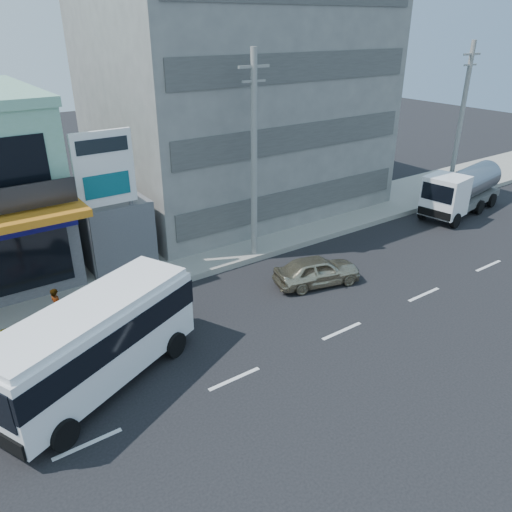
{
  "coord_description": "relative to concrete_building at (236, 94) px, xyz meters",
  "views": [
    {
      "loc": [
        -7.18,
        -11.44,
        10.92
      ],
      "look_at": [
        3.54,
        3.75,
        2.2
      ],
      "focal_mm": 35.0,
      "sensor_mm": 36.0,
      "label": 1
    }
  ],
  "objects": [
    {
      "name": "utility_pole_far",
      "position": [
        12.0,
        -7.6,
        -1.85
      ],
      "size": [
        1.6,
        0.3,
        10.0
      ],
      "color": "#999993",
      "rests_on": "ground"
    },
    {
      "name": "utility_pole_near",
      "position": [
        -4.0,
        -7.6,
        -1.85
      ],
      "size": [
        1.6,
        0.3,
        10.0
      ],
      "color": "#999993",
      "rests_on": "ground"
    },
    {
      "name": "motorcycle_rider",
      "position": [
        -14.0,
        -9.05,
        -6.32
      ],
      "size": [
        1.71,
        0.98,
        2.07
      ],
      "color": "#5B150D",
      "rests_on": "ground"
    },
    {
      "name": "satellite_dish",
      "position": [
        -10.0,
        -4.0,
        -3.42
      ],
      "size": [
        1.5,
        1.5,
        0.15
      ],
      "primitive_type": "cylinder",
      "color": "slate",
      "rests_on": "gap_structure"
    },
    {
      "name": "sidewalk",
      "position": [
        -5.0,
        -5.5,
        -6.85
      ],
      "size": [
        70.0,
        5.0,
        0.3
      ],
      "primitive_type": "cube",
      "color": "gray",
      "rests_on": "ground"
    },
    {
      "name": "sedan",
      "position": [
        -3.21,
        -11.49,
        -6.32
      ],
      "size": [
        4.27,
        2.56,
        1.36
      ],
      "primitive_type": "imported",
      "rotation": [
        0.0,
        0.0,
        1.32
      ],
      "color": "#B7AC8C",
      "rests_on": "ground"
    },
    {
      "name": "billboard",
      "position": [
        -10.5,
        -5.8,
        -2.07
      ],
      "size": [
        2.6,
        0.18,
        6.9
      ],
      "color": "gray",
      "rests_on": "ground"
    },
    {
      "name": "minibus",
      "position": [
        -13.74,
        -12.67,
        -5.18
      ],
      "size": [
        7.6,
        5.17,
        3.05
      ],
      "color": "white",
      "rests_on": "ground"
    },
    {
      "name": "ground",
      "position": [
        -10.0,
        -15.0,
        -7.0
      ],
      "size": [
        120.0,
        120.0,
        0.0
      ],
      "primitive_type": "plane",
      "color": "black",
      "rests_on": "ground"
    },
    {
      "name": "gap_structure",
      "position": [
        -10.0,
        -3.0,
        -5.25
      ],
      "size": [
        3.0,
        6.0,
        3.5
      ],
      "primitive_type": "cube",
      "color": "#49494E",
      "rests_on": "ground"
    },
    {
      "name": "concrete_building",
      "position": [
        0.0,
        0.0,
        0.0
      ],
      "size": [
        16.0,
        12.0,
        14.0
      ],
      "primitive_type": "cube",
      "color": "gray",
      "rests_on": "ground"
    },
    {
      "name": "tanker_truck",
      "position": [
        10.38,
        -9.5,
        -5.49
      ],
      "size": [
        7.38,
        3.28,
        2.81
      ],
      "color": "white",
      "rests_on": "ground"
    }
  ]
}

